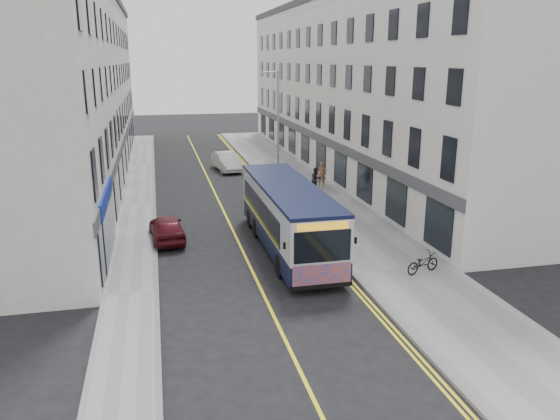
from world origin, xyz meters
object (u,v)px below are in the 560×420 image
pedestrian_near (322,174)px  pedestrian_far (316,180)px  bicycle (423,263)px  car_white (227,161)px  car_maroon (167,228)px  streetlamp (277,127)px  city_bus (288,215)px

pedestrian_near → pedestrian_far: pedestrian_near is taller
bicycle → pedestrian_near: bearing=-19.5°
car_white → bicycle: bearing=-85.5°
bicycle → pedestrian_near: pedestrian_near is taller
pedestrian_near → pedestrian_far: (-0.80, -1.32, -0.05)m
car_maroon → pedestrian_far: bearing=-146.8°
streetlamp → pedestrian_far: 4.35m
pedestrian_far → car_maroon: 12.69m
bicycle → car_white: car_white is taller
pedestrian_far → pedestrian_near: bearing=37.0°
streetlamp → bicycle: (2.66, -15.86, -3.82)m
streetlamp → pedestrian_far: size_ratio=4.88×
bicycle → streetlamp: bearing=-7.9°
car_white → pedestrian_far: bearing=-69.7°
city_bus → pedestrian_far: bearing=66.8°
city_bus → car_white: size_ratio=2.42×
bicycle → pedestrian_far: 14.81m
city_bus → car_maroon: (-5.53, 2.67, -1.06)m
streetlamp → pedestrian_near: 4.69m
city_bus → car_white: bearing=90.9°
bicycle → car_maroon: size_ratio=0.43×
streetlamp → city_bus: (-2.04, -11.53, -2.67)m
pedestrian_far → car_white: size_ratio=0.37×
bicycle → car_maroon: car_maroon is taller
pedestrian_near → pedestrian_far: size_ratio=1.06×
pedestrian_near → car_maroon: bearing=-115.0°
city_bus → car_maroon: city_bus is taller
bicycle → pedestrian_near: size_ratio=0.96×
pedestrian_far → bicycle: bearing=-110.8°
streetlamp → car_maroon: 12.23m
pedestrian_near → car_white: size_ratio=0.39×
streetlamp → car_maroon: bearing=-130.5°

